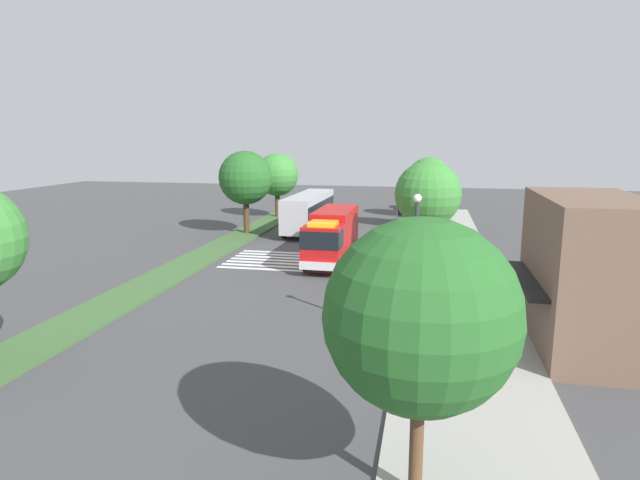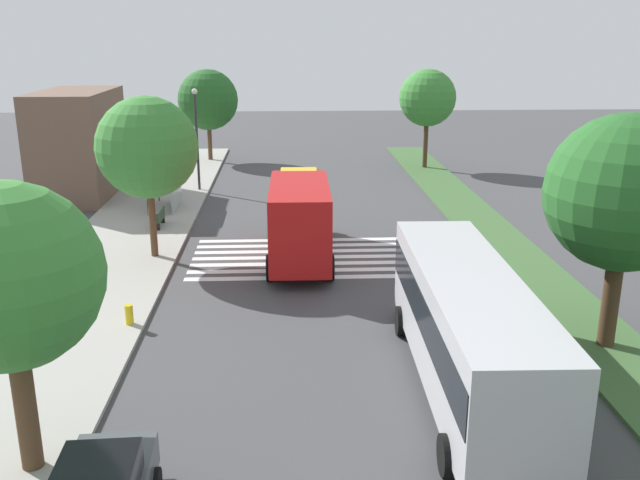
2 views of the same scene
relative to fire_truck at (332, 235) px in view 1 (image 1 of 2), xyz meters
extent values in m
plane|color=#424244|center=(-0.19, -1.34, -2.04)|extent=(120.00, 120.00, 0.00)
cube|color=#9E9B93|center=(-0.19, 8.39, -1.97)|extent=(60.00, 5.68, 0.14)
cube|color=#3D6033|center=(-0.19, -9.73, -1.97)|extent=(60.00, 3.00, 0.14)
cube|color=silver|center=(-2.73, -1.34, -2.04)|extent=(0.45, 12.40, 0.01)
cube|color=silver|center=(-1.83, -1.34, -2.04)|extent=(0.45, 12.40, 0.01)
cube|color=silver|center=(-0.93, -1.34, -2.04)|extent=(0.45, 12.40, 0.01)
cube|color=silver|center=(-0.03, -1.34, -2.04)|extent=(0.45, 12.40, 0.01)
cube|color=silver|center=(0.87, -1.34, -2.04)|extent=(0.45, 12.40, 0.01)
cube|color=silver|center=(1.77, -1.34, -2.04)|extent=(0.45, 12.40, 0.01)
cube|color=silver|center=(2.67, -1.34, -2.04)|extent=(0.45, 12.40, 0.01)
cube|color=#B71414|center=(2.89, -0.04, -0.17)|extent=(2.65, 2.52, 2.64)
cube|color=#B71414|center=(-1.49, 0.02, 0.08)|extent=(6.15, 2.56, 3.13)
cube|color=black|center=(3.28, -0.04, 0.36)|extent=(1.92, 2.54, 1.16)
cube|color=silver|center=(4.30, -0.05, -1.24)|extent=(0.27, 2.49, 0.50)
cube|color=yellow|center=(2.89, -0.04, 1.27)|extent=(1.86, 1.77, 0.24)
cylinder|color=black|center=(2.64, 1.21, -1.49)|extent=(1.10, 0.31, 1.10)
cylinder|color=black|center=(2.61, -1.28, -1.49)|extent=(1.10, 0.31, 1.10)
cylinder|color=black|center=(-3.00, 1.28, -1.49)|extent=(1.10, 0.31, 1.10)
cylinder|color=black|center=(-3.03, -1.21, -1.49)|extent=(1.10, 0.31, 1.10)
cylinder|color=black|center=(-0.25, 1.25, -1.49)|extent=(1.10, 0.31, 1.10)
cylinder|color=black|center=(-0.28, -1.24, -1.49)|extent=(1.10, 0.31, 1.10)
cube|color=navy|center=(-30.75, 4.35, -1.34)|extent=(4.33, 2.04, 0.76)
cube|color=black|center=(-30.97, 4.34, -0.64)|extent=(2.45, 1.72, 0.64)
cylinder|color=black|center=(-29.40, 5.33, -1.72)|extent=(0.65, 0.25, 0.64)
cylinder|color=black|center=(-29.31, 3.51, -1.72)|extent=(0.65, 0.25, 0.64)
cylinder|color=black|center=(-32.20, 5.19, -1.72)|extent=(0.65, 0.25, 0.64)
cylinder|color=black|center=(-32.10, 3.37, -1.72)|extent=(0.65, 0.25, 0.64)
cube|color=#474C51|center=(-18.28, 4.35, -1.33)|extent=(4.84, 1.95, 0.79)
cube|color=black|center=(-18.52, 4.34, -0.60)|extent=(2.74, 1.65, 0.67)
cylinder|color=black|center=(-16.74, 5.29, -1.72)|extent=(0.65, 0.25, 0.64)
cylinder|color=black|center=(-16.67, 3.54, -1.72)|extent=(0.65, 0.25, 0.64)
cylinder|color=black|center=(-19.89, 5.17, -1.72)|extent=(0.65, 0.25, 0.64)
cylinder|color=black|center=(-19.82, 3.41, -1.72)|extent=(0.65, 0.25, 0.64)
cube|color=#B2B2B7|center=(-12.41, -4.44, -0.03)|extent=(11.10, 2.79, 3.03)
cube|color=black|center=(-12.41, -4.44, 0.34)|extent=(10.88, 2.84, 1.09)
cylinder|color=black|center=(-16.31, -5.63, -1.54)|extent=(1.01, 0.32, 1.00)
cylinder|color=black|center=(-16.25, -3.08, -1.54)|extent=(1.01, 0.32, 1.00)
cylinder|color=black|center=(-8.57, -5.80, -1.54)|extent=(1.01, 0.32, 1.00)
cylinder|color=black|center=(-8.52, -3.25, -1.54)|extent=(1.01, 0.32, 1.00)
cube|color=#4C4C51|center=(9.05, 7.54, 0.50)|extent=(3.50, 1.40, 0.12)
cube|color=#8C9E99|center=(9.05, 6.88, -0.70)|extent=(3.50, 0.08, 2.40)
cylinder|color=#333338|center=(7.35, 8.19, -0.70)|extent=(0.08, 0.08, 2.40)
cylinder|color=#333338|center=(10.75, 8.19, -0.70)|extent=(0.08, 0.08, 2.40)
cube|color=#2D472D|center=(5.05, 7.26, -1.49)|extent=(1.60, 0.50, 0.08)
cube|color=#2D472D|center=(5.05, 7.04, -1.23)|extent=(1.60, 0.06, 0.45)
cube|color=black|center=(4.33, 7.26, -1.72)|extent=(0.08, 0.45, 0.37)
cube|color=black|center=(5.77, 7.26, -1.72)|extent=(0.08, 0.45, 0.37)
cylinder|color=#2D2D30|center=(13.79, 6.15, 1.09)|extent=(0.16, 0.16, 5.99)
sphere|color=white|center=(13.79, 6.15, 4.27)|extent=(0.36, 0.36, 0.36)
cube|color=brown|center=(12.95, 13.27, 1.18)|extent=(8.13, 4.06, 6.45)
cube|color=black|center=(12.95, 10.84, 0.76)|extent=(6.50, 0.80, 0.16)
cylinder|color=#513823|center=(-23.51, 6.55, -0.64)|extent=(0.39, 0.39, 2.52)
sphere|color=#235B23|center=(-23.51, 6.55, 2.09)|extent=(4.22, 4.22, 4.22)
cylinder|color=#513823|center=(-15.66, 6.55, -0.27)|extent=(0.50, 0.50, 3.26)
sphere|color=#387F33|center=(-15.66, 6.55, 2.81)|extent=(4.15, 4.15, 4.15)
cylinder|color=#513823|center=(0.16, 6.55, -0.22)|extent=(0.31, 0.31, 3.37)
sphere|color=#387F33|center=(0.16, 6.55, 3.02)|extent=(4.43, 4.43, 4.43)
cylinder|color=#513823|center=(24.58, 6.55, -0.39)|extent=(0.34, 0.34, 3.02)
sphere|color=#235B23|center=(24.58, 6.55, 2.74)|extent=(4.64, 4.64, 4.64)
cylinder|color=#513823|center=(-20.26, -9.73, -0.42)|extent=(0.53, 0.53, 2.97)
sphere|color=#387F33|center=(-20.26, -9.73, 2.70)|extent=(4.65, 4.65, 4.65)
cylinder|color=#47301E|center=(-9.88, -9.73, -0.23)|extent=(0.54, 0.54, 3.34)
sphere|color=#235B23|center=(-9.88, -9.73, 3.14)|extent=(4.85, 4.85, 4.85)
cylinder|color=gold|center=(-7.50, 6.05, -1.55)|extent=(0.28, 0.28, 0.70)
camera|label=1|loc=(36.76, 6.63, 6.84)|focal=30.30mm
camera|label=2|loc=(-29.93, 0.52, 7.86)|focal=38.85mm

